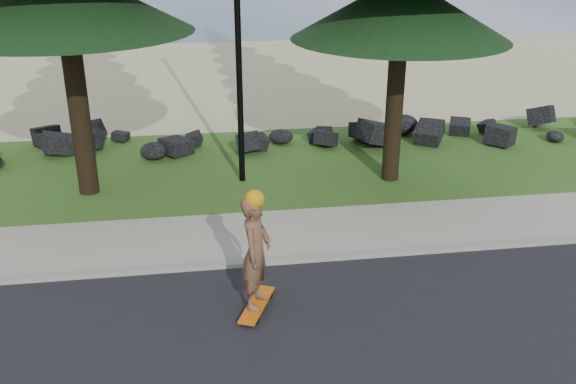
# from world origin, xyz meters

# --- Properties ---
(ground) EXTENTS (160.00, 160.00, 0.00)m
(ground) POSITION_xyz_m (0.00, 0.00, 0.00)
(ground) COLOR #2F5019
(ground) RESTS_ON ground
(kerb) EXTENTS (160.00, 0.20, 0.10)m
(kerb) POSITION_xyz_m (0.00, -0.90, 0.05)
(kerb) COLOR gray
(kerb) RESTS_ON ground
(sidewalk) EXTENTS (160.00, 2.00, 0.08)m
(sidewalk) POSITION_xyz_m (0.00, 0.20, 0.04)
(sidewalk) COLOR #A09A86
(sidewalk) RESTS_ON ground
(beach_sand) EXTENTS (160.00, 15.00, 0.01)m
(beach_sand) POSITION_xyz_m (0.00, 14.50, 0.01)
(beach_sand) COLOR #BFB67F
(beach_sand) RESTS_ON ground
(seawall_boulders) EXTENTS (60.00, 2.40, 1.10)m
(seawall_boulders) POSITION_xyz_m (0.00, 5.60, 0.00)
(seawall_boulders) COLOR black
(seawall_boulders) RESTS_ON ground
(lamp_post) EXTENTS (0.25, 0.14, 8.14)m
(lamp_post) POSITION_xyz_m (0.00, 3.20, 4.13)
(lamp_post) COLOR black
(lamp_post) RESTS_ON ground
(skateboarder) EXTENTS (0.68, 1.12, 2.05)m
(skateboarder) POSITION_xyz_m (-0.21, -2.35, 1.03)
(skateboarder) COLOR #D4580C
(skateboarder) RESTS_ON ground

